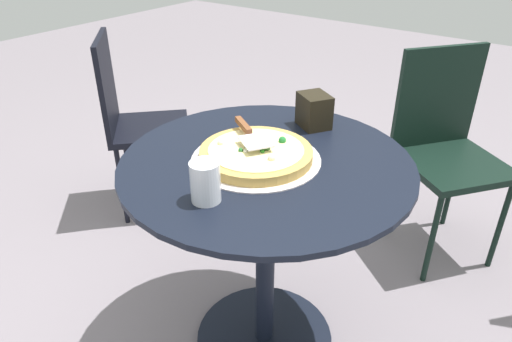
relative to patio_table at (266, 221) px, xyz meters
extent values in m
plane|color=gray|center=(0.00, 0.00, -0.54)|extent=(10.00, 10.00, 0.00)
cylinder|color=black|center=(0.00, 0.00, 0.21)|extent=(0.87, 0.87, 0.02)
cylinder|color=black|center=(0.00, 0.00, -0.16)|extent=(0.06, 0.06, 0.72)
cylinder|color=black|center=(0.00, 0.00, -0.53)|extent=(0.50, 0.50, 0.02)
cylinder|color=silver|center=(0.01, -0.03, 0.22)|extent=(0.38, 0.38, 0.00)
cylinder|color=tan|center=(0.01, -0.03, 0.24)|extent=(0.33, 0.33, 0.03)
cylinder|color=#F1E196|center=(0.01, -0.03, 0.25)|extent=(0.28, 0.28, 0.00)
sphere|color=#F3E4C0|center=(0.04, 0.05, 0.26)|extent=(0.02, 0.02, 0.02)
sphere|color=#217431|center=(-0.07, 0.01, 0.26)|extent=(0.02, 0.02, 0.02)
sphere|color=#35622A|center=(0.00, 0.00, 0.26)|extent=(0.02, 0.02, 0.02)
sphere|color=#E6EFC2|center=(0.05, -0.13, 0.26)|extent=(0.02, 0.02, 0.02)
sphere|color=#25771F|center=(0.02, 0.00, 0.26)|extent=(0.01, 0.01, 0.01)
sphere|color=#376C21|center=(-0.01, -0.02, 0.26)|extent=(0.02, 0.02, 0.02)
sphere|color=silver|center=(0.05, -0.04, 0.26)|extent=(0.01, 0.01, 0.01)
sphere|color=#286D1E|center=(0.01, -0.05, 0.26)|extent=(0.02, 0.02, 0.02)
sphere|color=#286B2F|center=(0.05, -0.05, 0.26)|extent=(0.01, 0.01, 0.01)
cube|color=silver|center=(0.01, -0.03, 0.27)|extent=(0.12, 0.13, 0.00)
cube|color=brown|center=(-0.05, -0.12, 0.28)|extent=(0.07, 0.10, 0.02)
cylinder|color=white|center=(0.26, 0.00, 0.27)|extent=(0.08, 0.08, 0.11)
cube|color=black|center=(-0.29, -0.01, 0.27)|extent=(0.13, 0.14, 0.11)
cube|color=black|center=(-0.89, 0.34, -0.08)|extent=(0.55, 0.55, 0.03)
cube|color=black|center=(-1.00, 0.19, 0.15)|extent=(0.33, 0.26, 0.44)
cylinder|color=black|center=(-0.92, 0.57, -0.32)|extent=(0.02, 0.02, 0.44)
cylinder|color=black|center=(-0.66, 0.37, -0.32)|extent=(0.02, 0.02, 0.44)
cylinder|color=black|center=(-1.13, 0.30, -0.32)|extent=(0.02, 0.02, 0.44)
cylinder|color=black|center=(-0.86, 0.10, -0.32)|extent=(0.02, 0.02, 0.44)
cube|color=black|center=(-0.40, -0.99, -0.10)|extent=(0.53, 0.53, 0.03)
cube|color=black|center=(-0.28, -1.11, 0.14)|extent=(0.28, 0.28, 0.44)
cylinder|color=black|center=(-0.62, -0.99, -0.33)|extent=(0.02, 0.02, 0.42)
cylinder|color=black|center=(-0.41, -0.77, -0.33)|extent=(0.02, 0.02, 0.42)
cylinder|color=black|center=(-0.40, -1.21, -0.33)|extent=(0.02, 0.02, 0.42)
cylinder|color=black|center=(-0.18, -0.99, -0.33)|extent=(0.02, 0.02, 0.42)
camera|label=1|loc=(0.99, 0.69, 0.87)|focal=32.92mm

